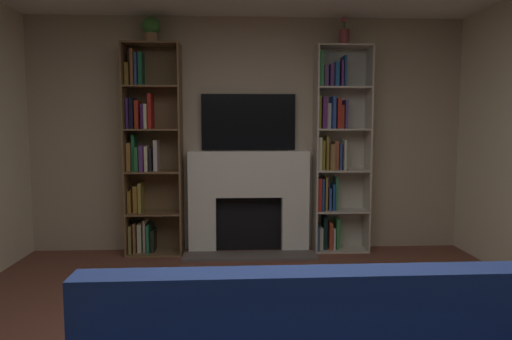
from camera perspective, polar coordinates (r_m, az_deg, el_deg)
name	(u,v)px	position (r m, az deg, el deg)	size (l,w,h in m)	color
wall_back_accent	(248,135)	(5.20, -0.96, 4.32)	(4.91, 0.06, 2.57)	tan
fireplace	(249,198)	(5.12, -0.89, -3.52)	(1.42, 0.52, 1.12)	white
tv	(248,122)	(5.14, -0.94, 5.91)	(1.03, 0.06, 0.61)	black
bookshelf_left	(148,153)	(5.14, -13.16, 2.03)	(0.60, 0.33, 2.25)	brown
bookshelf_right	(335,150)	(5.19, 9.69, 2.43)	(0.60, 0.29, 2.25)	beige
potted_plant	(151,29)	(5.18, -12.78, 16.57)	(0.19, 0.19, 0.28)	#A77851
vase_with_flowers	(344,35)	(5.25, 10.79, 16.05)	(0.11, 0.11, 0.30)	#973D40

